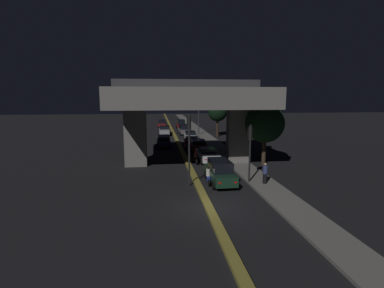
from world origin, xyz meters
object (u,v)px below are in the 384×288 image
object	(u,v)px
car_dark_red_sixth	(181,124)
car_silver_second_oncoming	(164,130)
motorcycle_blue_filtering_near	(208,176)
street_lamp	(197,105)
car_white_fourth	(190,136)
traffic_light_left_of_median	(189,137)
car_white_second	(207,154)
motorcycle_red_filtering_far	(185,145)
traffic_light_right_of_median	(250,144)
car_grey_fifth	(184,129)
car_dark_green_lead	(220,172)
car_dark_red_third_oncoming	(162,123)
pedestrian_on_sidewalk	(265,173)
motorcycle_black_filtering_mid	(196,158)
car_dark_red_third	(198,145)
car_dark_blue_lead_oncoming	(164,141)

from	to	relation	value
car_dark_red_sixth	car_silver_second_oncoming	xyz separation A→B (m)	(-3.76, -9.24, -0.23)
car_silver_second_oncoming	motorcycle_blue_filtering_near	distance (m)	30.76
street_lamp	car_white_fourth	distance (m)	8.36
car_silver_second_oncoming	motorcycle_blue_filtering_near	xyz separation A→B (m)	(2.62, -30.64, -0.16)
traffic_light_left_of_median	car_white_second	bearing A→B (deg)	71.20
car_dark_red_sixth	motorcycle_red_filtering_far	bearing A→B (deg)	176.99
traffic_light_right_of_median	car_white_second	xyz separation A→B (m)	(-1.90, 8.33, -2.43)
traffic_light_left_of_median	car_grey_fifth	xyz separation A→B (m)	(2.49, 31.14, -2.84)
car_dark_green_lead	car_dark_red_third_oncoming	world-z (taller)	car_dark_green_lead
car_dark_red_sixth	motorcycle_red_filtering_far	size ratio (longest dim) A/B	2.44
car_dark_red_third_oncoming	pedestrian_on_sidewalk	size ratio (longest dim) A/B	2.82
car_silver_second_oncoming	car_white_second	bearing A→B (deg)	9.71
car_white_second	motorcycle_red_filtering_far	distance (m)	7.44
traffic_light_right_of_median	car_white_fourth	xyz separation A→B (m)	(-2.04, 23.05, -2.40)
car_dark_green_lead	motorcycle_red_filtering_far	distance (m)	15.40
car_silver_second_oncoming	car_dark_red_sixth	bearing A→B (deg)	157.68
street_lamp	car_dark_green_lead	size ratio (longest dim) A/B	1.89
car_dark_green_lead	pedestrian_on_sidewalk	world-z (taller)	car_dark_green_lead
street_lamp	motorcycle_black_filtering_mid	size ratio (longest dim) A/B	4.91
car_white_second	car_dark_red_third_oncoming	xyz separation A→B (m)	(-4.02, 35.84, 0.10)
motorcycle_blue_filtering_near	street_lamp	bearing A→B (deg)	-2.31
car_dark_red_third	car_dark_red_sixth	xyz separation A→B (m)	(-0.05, 25.90, 0.24)
car_white_second	car_white_fourth	distance (m)	14.72
car_dark_blue_lead_oncoming	pedestrian_on_sidewalk	distance (m)	20.29
car_white_fourth	car_grey_fifth	size ratio (longest dim) A/B	0.96
traffic_light_right_of_median	car_dark_red_third_oncoming	xyz separation A→B (m)	(-5.91, 44.17, -2.33)
car_dark_red_third	car_silver_second_oncoming	size ratio (longest dim) A/B	0.98
traffic_light_right_of_median	car_white_second	distance (m)	8.88
car_dark_green_lead	motorcycle_black_filtering_mid	xyz separation A→B (m)	(-0.98, 7.13, -0.35)
car_white_fourth	motorcycle_blue_filtering_near	size ratio (longest dim) A/B	2.53
car_white_second	car_dark_blue_lead_oncoming	bearing A→B (deg)	21.20
traffic_light_left_of_median	car_white_fourth	bearing A→B (deg)	83.34
car_grey_fifth	motorcycle_black_filtering_mid	bearing A→B (deg)	174.72
traffic_light_left_of_median	car_dark_red_sixth	size ratio (longest dim) A/B	1.29
traffic_light_right_of_median	motorcycle_blue_filtering_near	xyz separation A→B (m)	(-3.21, 0.19, -2.55)
car_silver_second_oncoming	motorcycle_red_filtering_far	size ratio (longest dim) A/B	2.68
traffic_light_left_of_median	street_lamp	distance (m)	30.24
car_dark_green_lead	car_silver_second_oncoming	distance (m)	30.80
car_dark_green_lead	car_white_second	bearing A→B (deg)	-4.35
street_lamp	motorcycle_black_filtering_mid	world-z (taller)	street_lamp
car_dark_red_sixth	motorcycle_red_filtering_far	xyz separation A→B (m)	(-1.42, -24.49, -0.37)
motorcycle_black_filtering_mid	car_dark_red_third_oncoming	bearing A→B (deg)	3.56
traffic_light_left_of_median	car_dark_green_lead	world-z (taller)	traffic_light_left_of_median
car_dark_green_lead	car_dark_red_sixth	distance (m)	39.83
car_dark_red_third	car_silver_second_oncoming	world-z (taller)	car_silver_second_oncoming
motorcycle_blue_filtering_near	car_silver_second_oncoming	bearing A→B (deg)	8.54
street_lamp	car_silver_second_oncoming	xyz separation A→B (m)	(-5.72, 0.99, -4.48)
car_white_fourth	pedestrian_on_sidewalk	bearing A→B (deg)	-171.23
traffic_light_right_of_median	motorcycle_black_filtering_mid	xyz separation A→B (m)	(-3.25, 7.37, -2.57)
car_white_second	motorcycle_blue_filtering_near	xyz separation A→B (m)	(-1.32, -8.14, -0.12)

